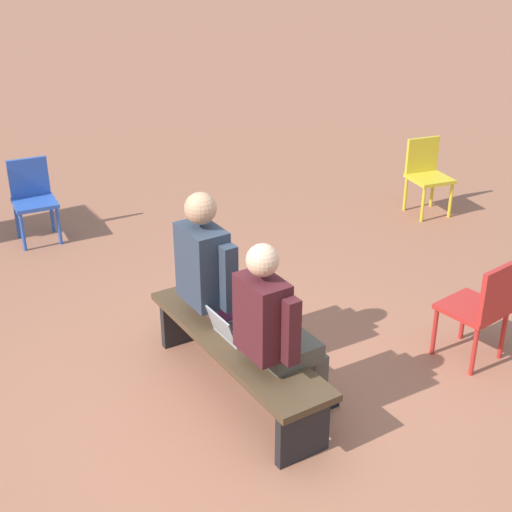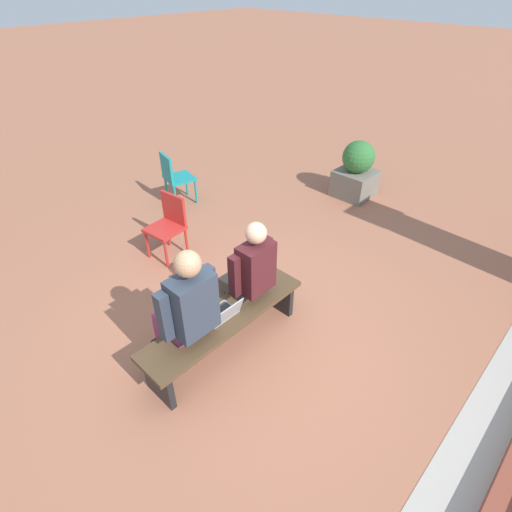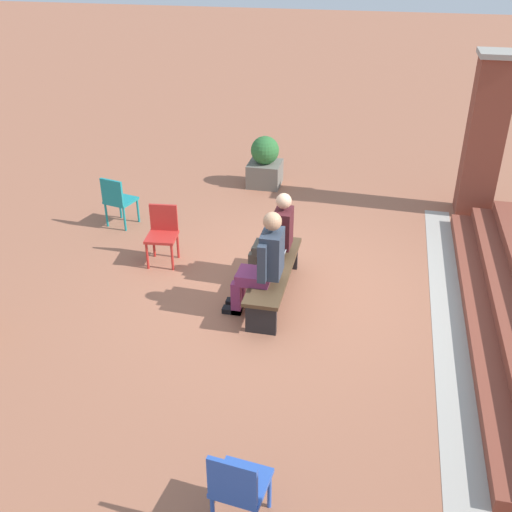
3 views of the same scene
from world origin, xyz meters
name	(u,v)px [view 3 (image 3 of 3)]	position (x,y,z in m)	size (l,w,h in m)	color
ground_plane	(284,290)	(0.00, 0.00, 0.00)	(60.00, 60.00, 0.00)	#9E6047
concrete_strip	(448,318)	(0.21, 2.12, 0.00)	(6.50, 0.40, 0.01)	#A8A399
brick_pillar_left_of_steps	(485,136)	(-3.15, 2.69, 1.34)	(0.64, 0.64, 2.65)	brown
bench	(274,274)	(0.21, -0.10, 0.35)	(1.80, 0.44, 0.45)	#4C3823
person_student	(275,236)	(-0.19, -0.16, 0.71)	(0.53, 0.67, 1.32)	#4C473D
person_adult	(263,261)	(0.58, -0.17, 0.74)	(0.58, 0.73, 1.40)	#7F2D5B
laptop	(275,265)	(0.24, -0.08, 0.50)	(0.32, 0.29, 0.21)	#9EA0A5
plastic_chair_mid_courtyard	(238,485)	(3.64, 0.28, 0.48)	(0.47, 0.47, 0.84)	#2D56B7
plastic_chair_foreground	(117,199)	(-1.35, -2.94, 0.48)	(0.51, 0.51, 0.84)	teal
plastic_chair_by_pillar	(163,231)	(-0.42, -1.84, 0.48)	(0.46, 0.46, 0.84)	red
planter	(265,163)	(-3.57, -1.00, 0.44)	(0.60, 0.60, 0.94)	#6B665B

